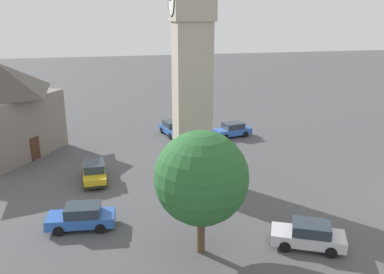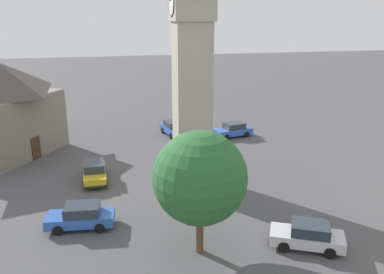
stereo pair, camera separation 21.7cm
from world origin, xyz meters
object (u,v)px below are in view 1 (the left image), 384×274
at_px(car_red_corner, 82,217).
at_px(car_white_side, 232,130).
at_px(pedestrian, 174,144).
at_px(building_shop_left, 1,109).
at_px(tree, 201,178).
at_px(car_blue_kerb, 94,172).
at_px(car_black_far, 308,235).
at_px(clock_tower, 192,14).
at_px(car_silver_kerb, 173,128).

relative_size(car_red_corner, car_white_side, 0.98).
xyz_separation_m(car_white_side, pedestrian, (-4.25, 7.24, 0.25)).
bearing_deg(building_shop_left, tree, -145.00).
bearing_deg(car_blue_kerb, car_black_far, -136.41).
bearing_deg(car_red_corner, car_black_far, -112.24).
height_order(car_white_side, pedestrian, pedestrian).
xyz_separation_m(car_black_far, building_shop_left, (20.66, 19.88, 3.71)).
xyz_separation_m(clock_tower, car_red_corner, (-5.10, 8.23, -11.96)).
bearing_deg(car_white_side, car_black_far, 172.85).
bearing_deg(pedestrian, clock_tower, -178.67).
relative_size(car_blue_kerb, car_white_side, 0.95).
relative_size(clock_tower, car_blue_kerb, 5.21).
bearing_deg(car_black_far, car_red_corner, 67.76).
distance_m(car_blue_kerb, car_silver_kerb, 13.84).
bearing_deg(car_black_far, car_blue_kerb, 43.59).
bearing_deg(car_white_side, car_red_corner, 136.72).
height_order(clock_tower, car_red_corner, clock_tower).
bearing_deg(car_silver_kerb, car_red_corner, 153.45).
xyz_separation_m(car_blue_kerb, car_black_far, (-12.43, -11.83, 0.00)).
distance_m(car_blue_kerb, car_black_far, 17.16).
bearing_deg(clock_tower, tree, 169.80).
bearing_deg(car_blue_kerb, car_silver_kerb, -37.16).
xyz_separation_m(car_silver_kerb, car_black_far, (-23.46, -3.48, 0.00)).
height_order(car_black_far, building_shop_left, building_shop_left).
xyz_separation_m(clock_tower, car_silver_kerb, (13.20, -0.92, -11.96)).
bearing_deg(car_black_far, car_silver_kerb, 8.43).
bearing_deg(car_silver_kerb, car_white_side, -108.34).
xyz_separation_m(car_red_corner, building_shop_left, (15.50, 7.26, 3.71)).
distance_m(clock_tower, tree, 12.56).
distance_m(clock_tower, car_black_far, 16.36).
distance_m(clock_tower, building_shop_left, 20.39).
height_order(car_blue_kerb, pedestrian, pedestrian).
height_order(car_blue_kerb, car_silver_kerb, same).
height_order(car_white_side, car_black_far, same).
relative_size(car_black_far, pedestrian, 2.63).
xyz_separation_m(car_white_side, car_black_far, (-21.41, 2.69, 0.00)).
relative_size(car_black_far, tree, 0.63).
distance_m(car_red_corner, pedestrian, 14.47).
bearing_deg(car_red_corner, car_blue_kerb, -6.17).
bearing_deg(car_black_far, pedestrian, 14.85).
bearing_deg(car_red_corner, car_white_side, -43.28).
distance_m(clock_tower, car_white_side, 17.82).
relative_size(car_blue_kerb, tree, 0.59).
relative_size(car_blue_kerb, pedestrian, 2.47).
bearing_deg(car_white_side, car_silver_kerb, 71.66).
bearing_deg(tree, car_silver_kerb, -6.57).
bearing_deg(clock_tower, car_black_far, -156.82).
xyz_separation_m(car_black_far, tree, (0.94, 6.07, 3.70)).
height_order(car_blue_kerb, building_shop_left, building_shop_left).
xyz_separation_m(car_blue_kerb, pedestrian, (4.74, -7.28, 0.25)).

